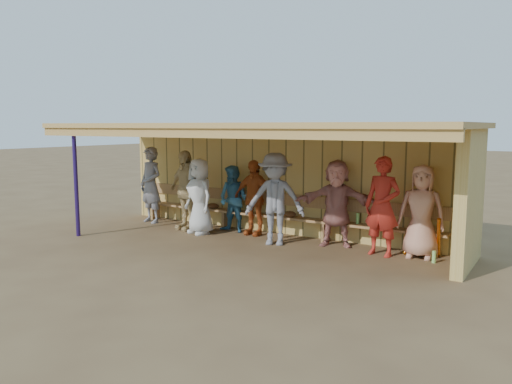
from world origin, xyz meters
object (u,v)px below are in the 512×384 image
player_b (199,196)px  player_extra (185,190)px  player_f (336,203)px  player_g (382,206)px  player_a (151,185)px  bench (274,211)px  player_e (275,199)px  player_c (233,199)px  player_d (254,198)px  player_h (421,211)px

player_b → player_extra: bearing=179.9°
player_f → player_g: bearing=-30.5°
player_a → bench: 3.39m
player_e → player_a: bearing=153.3°
player_a → player_c: (2.43, 0.17, -0.19)m
player_a → player_d: size_ratio=1.13×
player_b → player_c: player_b is taller
player_a → player_f: bearing=11.1°
bench → player_a: bearing=-171.9°
player_a → player_c: bearing=13.2°
player_b → player_f: 3.15m
player_d → player_g: bearing=-4.4°
player_g → bench: (-2.67, 0.54, -0.42)m
player_e → player_extra: (-2.52, 0.16, -0.01)m
player_c → player_g: size_ratio=0.82×
player_d → bench: 0.57m
player_b → player_e: (1.97, 0.01, 0.09)m
player_e → player_f: (1.12, 0.55, -0.06)m
player_e → player_g: player_e is taller
player_extra → player_h: bearing=18.1°
player_g → bench: 2.76m
player_e → player_g: bearing=-12.7°
player_h → player_extra: bearing=177.9°
player_b → player_f: (3.10, 0.56, 0.03)m
player_d → player_f: (2.00, 0.00, 0.04)m
player_a → player_f: (4.97, 0.17, -0.07)m
player_g → player_extra: (-4.68, -0.16, -0.00)m
player_d → player_extra: size_ratio=0.90×
player_a → player_e: player_a is taller
player_c → player_a: bearing=-173.4°
player_h → player_extra: (-5.34, -0.39, 0.07)m
player_d → player_a: bearing=-176.6°
player_h → player_f: bearing=173.7°
player_b → player_h: size_ratio=0.98×
player_extra → bench: player_extra is taller
player_a → player_c: player_a is taller
player_a → bench: size_ratio=0.25×
player_c → bench: player_c is taller
player_b → player_e: bearing=17.0°
player_b → player_c: 0.79m
player_f → player_c: bearing=162.6°
player_d → player_extra: bearing=-166.5°
player_c → player_g: (3.58, -0.24, 0.17)m
player_extra → player_g: bearing=15.8°
player_extra → bench: size_ratio=0.25×
player_d → player_h: bearing=0.1°
player_d → player_e: player_e is taller
player_e → player_g: 2.17m
player_h → player_extra: 5.35m
bench → player_extra: bearing=-160.8°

